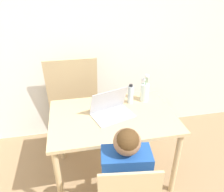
{
  "coord_description": "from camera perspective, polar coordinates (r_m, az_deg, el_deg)",
  "views": [
    {
      "loc": [
        -0.5,
        -0.25,
        1.84
      ],
      "look_at": [
        -0.17,
        1.42,
        0.91
      ],
      "focal_mm": 35.0,
      "sensor_mm": 36.0,
      "label": 1
    }
  ],
  "objects": [
    {
      "name": "wall_back",
      "position": [
        2.59,
        0.08,
        15.5
      ],
      "size": [
        6.4,
        0.05,
        2.5
      ],
      "color": "white",
      "rests_on": "ground_plane"
    },
    {
      "name": "dining_table",
      "position": [
        2.05,
        0.17,
        -7.21
      ],
      "size": [
        1.14,
        0.76,
        0.73
      ],
      "color": "#D6B784",
      "rests_on": "ground_plane"
    },
    {
      "name": "person_seated",
      "position": [
        1.63,
        3.37,
        -18.82
      ],
      "size": [
        0.38,
        0.46,
        1.04
      ],
      "rotation": [
        0.0,
        0.0,
        3.01
      ],
      "color": "#1E4C9E",
      "rests_on": "ground_plane"
    },
    {
      "name": "laptop",
      "position": [
        1.98,
        -0.2,
        -3.46
      ],
      "size": [
        0.41,
        0.34,
        0.23
      ],
      "rotation": [
        0.0,
        0.0,
        0.31
      ],
      "color": "#B2B2B7",
      "rests_on": "dining_table"
    },
    {
      "name": "flower_vase",
      "position": [
        2.2,
        8.54,
        1.41
      ],
      "size": [
        0.09,
        0.09,
        0.3
      ],
      "color": "silver",
      "rests_on": "dining_table"
    },
    {
      "name": "water_bottle",
      "position": [
        2.15,
        4.88,
        0.4
      ],
      "size": [
        0.06,
        0.06,
        0.2
      ],
      "color": "silver",
      "rests_on": "dining_table"
    },
    {
      "name": "cardboard_panel",
      "position": [
        2.68,
        -10.03,
        -0.97
      ],
      "size": [
        0.58,
        0.17,
        1.07
      ],
      "color": "tan",
      "rests_on": "ground_plane"
    }
  ]
}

